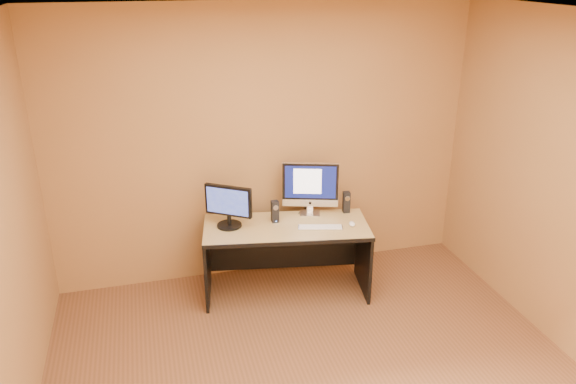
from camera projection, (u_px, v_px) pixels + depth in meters
name	position (u px, v px, depth m)	size (l,w,h in m)	color
walls	(335.00, 239.00, 3.47)	(4.00, 4.00, 2.60)	olive
ceiling	(343.00, 21.00, 2.98)	(4.00, 4.00, 0.00)	white
desk	(286.00, 259.00, 5.19)	(1.48, 0.65, 0.69)	tan
imac	(310.00, 189.00, 5.22)	(0.53, 0.19, 0.51)	silver
second_monitor	(229.00, 206.00, 4.98)	(0.44, 0.22, 0.39)	black
speaker_left	(275.00, 211.00, 5.11)	(0.06, 0.07, 0.20)	black
speaker_right	(346.00, 202.00, 5.31)	(0.06, 0.07, 0.20)	black
keyboard	(321.00, 227.00, 5.02)	(0.40, 0.11, 0.02)	silver
mouse	(352.00, 224.00, 5.06)	(0.05, 0.09, 0.03)	white
cable_a	(307.00, 210.00, 5.38)	(0.01, 0.01, 0.20)	black
cable_b	(303.00, 210.00, 5.37)	(0.01, 0.01, 0.17)	black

